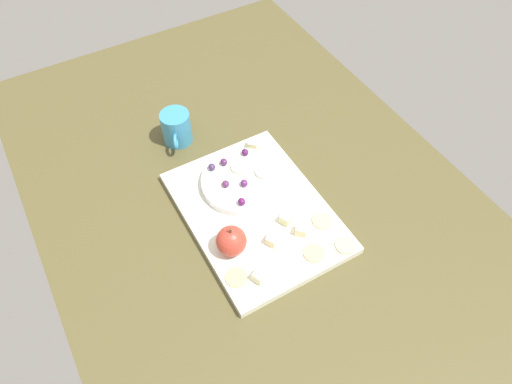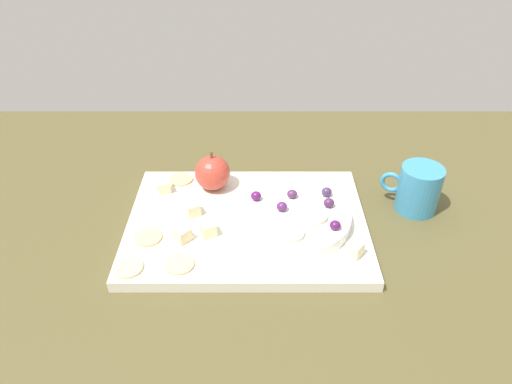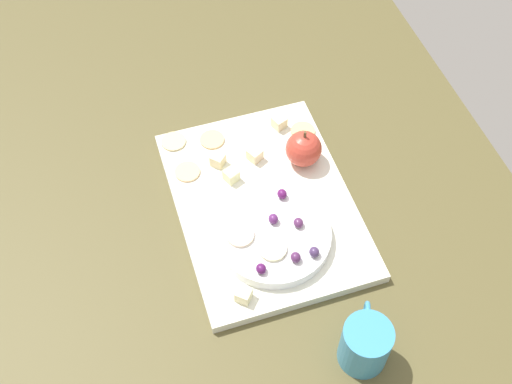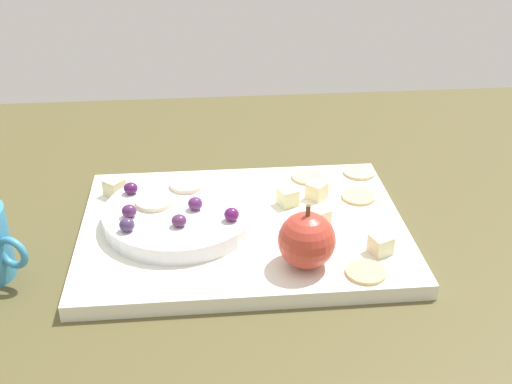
{
  "view_description": "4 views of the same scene",
  "coord_description": "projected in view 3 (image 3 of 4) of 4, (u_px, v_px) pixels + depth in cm",
  "views": [
    {
      "loc": [
        -54.42,
        32.33,
        91.55
      ],
      "look_at": [
        0.5,
        0.91,
        10.12
      ],
      "focal_mm": 33.1,
      "sensor_mm": 36.0,
      "label": 1
    },
    {
      "loc": [
        -0.27,
        -60.16,
        56.96
      ],
      "look_at": [
        -0.09,
        4.65,
        10.65
      ],
      "focal_mm": 33.32,
      "sensor_mm": 36.0,
      "label": 2
    },
    {
      "loc": [
        58.54,
        -18.44,
        97.98
      ],
      "look_at": [
        -1.1,
        0.55,
        10.66
      ],
      "focal_mm": 45.58,
      "sensor_mm": 36.0,
      "label": 3
    },
    {
      "loc": [
        3.0,
        69.0,
        48.67
      ],
      "look_at": [
        -3.34,
        -0.06,
        9.92
      ],
      "focal_mm": 44.7,
      "sensor_mm": 36.0,
      "label": 4
    }
  ],
  "objects": [
    {
      "name": "cracker_2",
      "position": [
        212.0,
        140.0,
        1.19
      ],
      "size": [
        4.48,
        4.48,
        0.4
      ],
      "primitive_type": "cylinder",
      "color": "#E2B77F",
      "rests_on": "platter"
    },
    {
      "name": "cheese_cube_2",
      "position": [
        255.0,
        155.0,
        1.16
      ],
      "size": [
        3.02,
        3.02,
        2.24
      ],
      "primitive_type": "cube",
      "rotation": [
        0.0,
        0.0,
        0.48
      ],
      "color": "beige",
      "rests_on": "platter"
    },
    {
      "name": "cracker_3",
      "position": [
        187.0,
        172.0,
        1.14
      ],
      "size": [
        4.48,
        4.48,
        0.4
      ],
      "primitive_type": "cylinder",
      "color": "#E2B886",
      "rests_on": "platter"
    },
    {
      "name": "cheese_cube_1",
      "position": [
        279.0,
        122.0,
        1.2
      ],
      "size": [
        2.9,
        2.9,
        2.24
      ],
      "primitive_type": "cube",
      "rotation": [
        0.0,
        0.0,
        0.37
      ],
      "color": "beige",
      "rests_on": "platter"
    },
    {
      "name": "cracker_1",
      "position": [
        174.0,
        142.0,
        1.18
      ],
      "size": [
        4.48,
        4.48,
        0.4
      ],
      "primitive_type": "cylinder",
      "color": "beige",
      "rests_on": "platter"
    },
    {
      "name": "apple_whole",
      "position": [
        304.0,
        149.0,
        1.14
      ],
      "size": [
        6.4,
        6.4,
        6.4
      ],
      "primitive_type": "sphere",
      "color": "#BB3C2E",
      "rests_on": "platter"
    },
    {
      "name": "cheese_cube_0",
      "position": [
        218.0,
        160.0,
        1.15
      ],
      "size": [
        3.17,
        3.17,
        2.24
      ],
      "primitive_type": "cube",
      "rotation": [
        0.0,
        0.0,
        0.78
      ],
      "color": "beige",
      "rests_on": "platter"
    },
    {
      "name": "cracker_0",
      "position": [
        303.0,
        131.0,
        1.2
      ],
      "size": [
        4.48,
        4.48,
        0.4
      ],
      "primitive_type": "cylinder",
      "color": "#E5B97B",
      "rests_on": "platter"
    },
    {
      "name": "table",
      "position": [
        255.0,
        225.0,
        1.13
      ],
      "size": [
        149.71,
        93.94,
        4.95
      ],
      "primitive_type": "cube",
      "color": "brown",
      "rests_on": "ground"
    },
    {
      "name": "grape_5",
      "position": [
        314.0,
        252.0,
        1.02
      ],
      "size": [
        1.78,
        1.6,
        1.63
      ],
      "primitive_type": "ellipsoid",
      "color": "#432E57",
      "rests_on": "serving_dish"
    },
    {
      "name": "apple_slice_1",
      "position": [
        272.0,
        249.0,
        1.03
      ],
      "size": [
        4.54,
        4.54,
        0.6
      ],
      "primitive_type": "cylinder",
      "color": "beige",
      "rests_on": "serving_dish"
    },
    {
      "name": "cheese_cube_4",
      "position": [
        244.0,
        295.0,
        0.99
      ],
      "size": [
        3.16,
        3.16,
        2.24
      ],
      "primitive_type": "cube",
      "rotation": [
        0.0,
        0.0,
        0.86
      ],
      "color": "beige",
      "rests_on": "platter"
    },
    {
      "name": "cheese_cube_3",
      "position": [
        231.0,
        175.0,
        1.13
      ],
      "size": [
        2.95,
        2.95,
        2.24
      ],
      "primitive_type": "cube",
      "rotation": [
        0.0,
        0.0,
        0.41
      ],
      "color": "beige",
      "rests_on": "platter"
    },
    {
      "name": "cup",
      "position": [
        365.0,
        344.0,
        0.94
      ],
      "size": [
        9.97,
        7.27,
        8.49
      ],
      "color": "teal",
      "rests_on": "table"
    },
    {
      "name": "platter",
      "position": [
        264.0,
        204.0,
        1.12
      ],
      "size": [
        39.84,
        29.27,
        1.89
      ],
      "primitive_type": "cube",
      "color": "silver",
      "rests_on": "table"
    },
    {
      "name": "grape_4",
      "position": [
        298.0,
        223.0,
        1.05
      ],
      "size": [
        1.78,
        1.6,
        1.47
      ],
      "primitive_type": "ellipsoid",
      "color": "#532853",
      "rests_on": "serving_dish"
    },
    {
      "name": "grape_0",
      "position": [
        273.0,
        219.0,
        1.05
      ],
      "size": [
        1.78,
        1.6,
        1.62
      ],
      "primitive_type": "ellipsoid",
      "color": "#572460",
      "rests_on": "serving_dish"
    },
    {
      "name": "grape_3",
      "position": [
        281.0,
        192.0,
        1.09
      ],
      "size": [
        1.78,
        1.6,
        1.65
      ],
      "primitive_type": "ellipsoid",
      "color": "#581857",
      "rests_on": "serving_dish"
    },
    {
      "name": "apple_slice_0",
      "position": [
        240.0,
        235.0,
        1.04
      ],
      "size": [
        4.54,
        4.54,
        0.6
      ],
      "primitive_type": "cylinder",
      "color": "beige",
      "rests_on": "serving_dish"
    },
    {
      "name": "serving_dish",
      "position": [
        274.0,
        235.0,
        1.06
      ],
      "size": [
        18.82,
        18.82,
        2.08
      ],
      "primitive_type": "cylinder",
      "color": "white",
      "rests_on": "platter"
    },
    {
      "name": "apple_stem",
      "position": [
        305.0,
        135.0,
        1.11
      ],
      "size": [
        0.5,
        0.5,
        1.2
      ],
      "primitive_type": "cylinder",
      "color": "brown",
      "rests_on": "apple_whole"
    },
    {
      "name": "grape_1",
      "position": [
        296.0,
        257.0,
        1.01
      ],
      "size": [
        1.78,
        1.6,
        1.61
      ],
      "primitive_type": "ellipsoid",
      "color": "#4E2551",
      "rests_on": "serving_dish"
    },
    {
      "name": "grape_2",
      "position": [
        261.0,
        269.0,
        1.0
      ],
      "size": [
        1.78,
        1.6,
        1.52
      ],
      "primitive_type": "ellipsoid",
      "color": "#4C1750",
      "rests_on": "serving_dish"
    }
  ]
}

